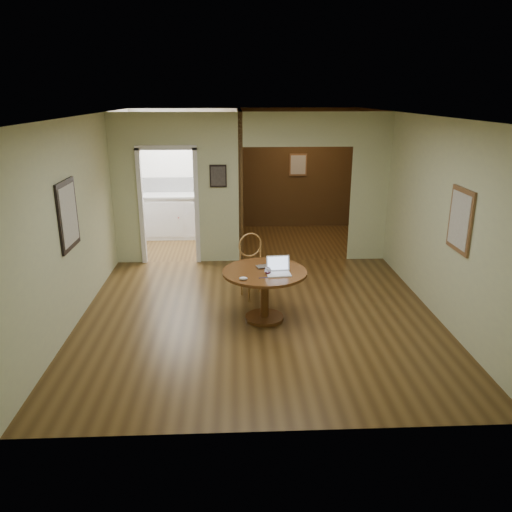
{
  "coord_description": "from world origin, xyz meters",
  "views": [
    {
      "loc": [
        -0.34,
        -6.4,
        3.0
      ],
      "look_at": [
        -0.05,
        -0.2,
        0.97
      ],
      "focal_mm": 35.0,
      "sensor_mm": 36.0,
      "label": 1
    }
  ],
  "objects_px": {
    "chair": "(253,262)",
    "closed_laptop": "(270,267)",
    "dining_table": "(265,284)",
    "open_laptop": "(278,269)"
  },
  "relations": [
    {
      "from": "closed_laptop",
      "to": "chair",
      "type": "bearing_deg",
      "value": 87.0
    },
    {
      "from": "closed_laptop",
      "to": "dining_table",
      "type": "bearing_deg",
      "value": -143.49
    },
    {
      "from": "dining_table",
      "to": "closed_laptop",
      "type": "xyz_separation_m",
      "value": [
        0.07,
        0.1,
        0.2
      ]
    },
    {
      "from": "chair",
      "to": "closed_laptop",
      "type": "relative_size",
      "value": 2.97
    },
    {
      "from": "chair",
      "to": "dining_table",
      "type": "bearing_deg",
      "value": -102.22
    },
    {
      "from": "dining_table",
      "to": "chair",
      "type": "relative_size",
      "value": 1.16
    },
    {
      "from": "dining_table",
      "to": "open_laptop",
      "type": "xyz_separation_m",
      "value": [
        0.17,
        -0.1,
        0.25
      ]
    },
    {
      "from": "closed_laptop",
      "to": "open_laptop",
      "type": "bearing_deg",
      "value": -81.13
    },
    {
      "from": "dining_table",
      "to": "open_laptop",
      "type": "distance_m",
      "value": 0.32
    },
    {
      "from": "chair",
      "to": "open_laptop",
      "type": "distance_m",
      "value": 1.04
    }
  ]
}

